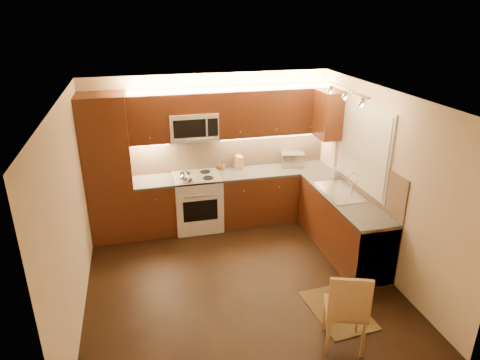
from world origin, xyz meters
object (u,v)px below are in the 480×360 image
object	(u,v)px
microwave	(193,126)
kettle	(185,177)
toaster_oven	(292,159)
dining_chair	(345,307)
knife_block	(239,162)
sink	(341,188)
soap_bottle	(335,172)
stove	(197,202)

from	to	relation	value
microwave	kettle	size ratio (longest dim) A/B	4.05
toaster_oven	dining_chair	bearing A→B (deg)	-88.60
toaster_oven	knife_block	bearing A→B (deg)	-172.60
sink	soap_bottle	distance (m)	0.59
kettle	knife_block	world-z (taller)	knife_block
sink	microwave	bearing A→B (deg)	147.79
sink	dining_chair	distance (m)	2.19
stove	knife_block	bearing A→B (deg)	15.58
sink	knife_block	bearing A→B (deg)	132.66
microwave	sink	world-z (taller)	microwave
knife_block	dining_chair	bearing A→B (deg)	-89.34
microwave	kettle	distance (m)	0.82
stove	microwave	distance (m)	1.27
sink	kettle	bearing A→B (deg)	157.65
toaster_oven	kettle	bearing A→B (deg)	-157.87
stove	dining_chair	bearing A→B (deg)	-69.77
kettle	toaster_oven	bearing A→B (deg)	35.74
stove	sink	world-z (taller)	sink
kettle	soap_bottle	world-z (taller)	kettle
knife_block	dining_chair	xyz separation A→B (m)	(0.37, -3.29, -0.53)
sink	toaster_oven	world-z (taller)	toaster_oven
microwave	knife_block	world-z (taller)	microwave
sink	knife_block	distance (m)	1.82
soap_bottle	dining_chair	size ratio (longest dim) A/B	0.19
microwave	kettle	bearing A→B (deg)	-121.49
sink	stove	bearing A→B (deg)	150.64
knife_block	toaster_oven	bearing A→B (deg)	-9.69
stove	kettle	distance (m)	0.63
soap_bottle	dining_chair	distance (m)	2.76
microwave	dining_chair	world-z (taller)	microwave
microwave	knife_block	bearing A→B (deg)	5.86
kettle	soap_bottle	xyz separation A→B (m)	(2.38, -0.35, -0.02)
knife_block	soap_bottle	bearing A→B (deg)	-34.74
microwave	stove	bearing A→B (deg)	-90.00
microwave	soap_bottle	xyz separation A→B (m)	(2.17, -0.70, -0.73)
stove	microwave	size ratio (longest dim) A/B	1.21
stove	toaster_oven	xyz separation A→B (m)	(1.70, 0.15, 0.56)
stove	sink	xyz separation A→B (m)	(2.00, -1.12, 0.52)
stove	toaster_oven	world-z (taller)	toaster_oven
stove	soap_bottle	distance (m)	2.30
sink	dining_chair	bearing A→B (deg)	-113.98
stove	soap_bottle	xyz separation A→B (m)	(2.17, -0.56, 0.53)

